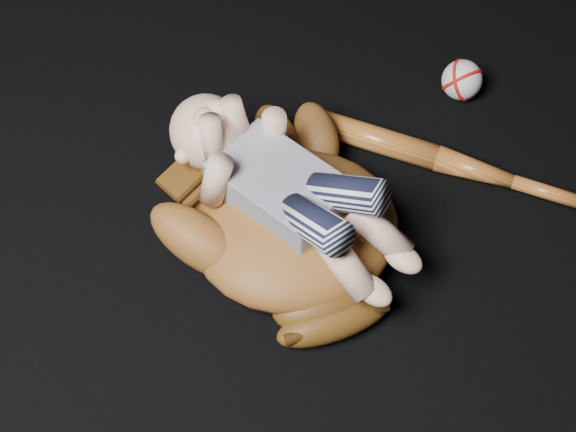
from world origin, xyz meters
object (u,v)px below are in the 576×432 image
(baseball_glove, at_px, (296,221))
(baseball, at_px, (462,80))
(newborn_baby, at_px, (297,190))
(baseball_bat, at_px, (453,163))

(baseball_glove, bearing_deg, baseball, 26.94)
(newborn_baby, distance_m, baseball_bat, 0.30)
(newborn_baby, xyz_separation_m, baseball_bat, (0.28, -0.02, -0.11))
(baseball_glove, relative_size, baseball, 6.18)
(baseball, bearing_deg, baseball_bat, -135.02)
(baseball_bat, bearing_deg, baseball, 44.98)
(baseball_bat, relative_size, baseball, 6.64)
(newborn_baby, xyz_separation_m, baseball, (0.40, 0.10, -0.10))
(baseball_bat, distance_m, baseball, 0.17)
(newborn_baby, distance_m, baseball, 0.42)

